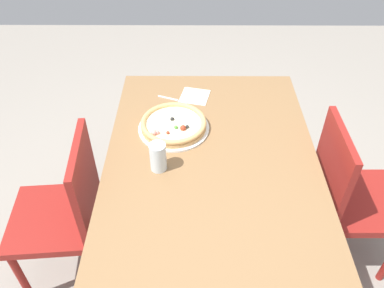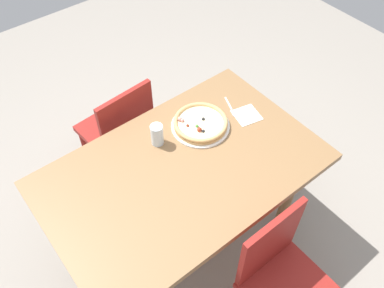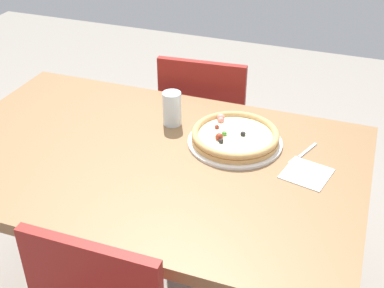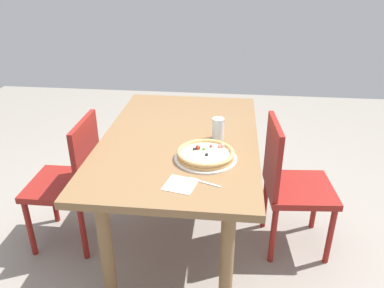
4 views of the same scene
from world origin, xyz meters
The scene contains 7 objects.
dining_table centered at (0.00, 0.00, 0.65)m, with size 1.44×0.91×0.75m.
chair_near centered at (0.01, -0.67, 0.47)m, with size 0.43×0.43×0.86m.
plate centered at (-0.26, -0.17, 0.75)m, with size 0.33×0.33×0.01m, color white.
pizza centered at (-0.26, -0.17, 0.78)m, with size 0.30×0.30×0.05m.
fork centered at (-0.49, -0.17, 0.75)m, with size 0.07×0.16×0.00m.
drinking_glass centered at (0.00, -0.22, 0.81)m, with size 0.07×0.07×0.13m, color silver.
napkin centered at (-0.52, -0.07, 0.75)m, with size 0.14×0.14×0.00m, color white.
Camera 3 is at (-0.63, 1.29, 1.70)m, focal length 47.71 mm.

